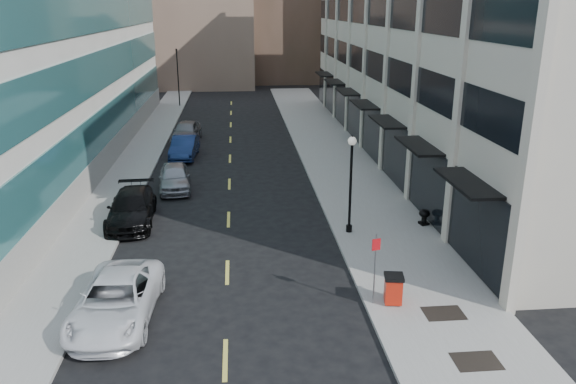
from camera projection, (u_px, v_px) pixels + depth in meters
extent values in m
cube|color=gray|center=(350.00, 180.00, 34.96)|extent=(5.00, 80.00, 0.15)
cube|color=gray|center=(121.00, 186.00, 33.74)|extent=(3.00, 80.00, 0.15)
cube|color=#B6AC9A|center=(468.00, 26.00, 39.57)|extent=(14.00, 46.00, 18.00)
cube|color=black|center=(366.00, 126.00, 41.18)|extent=(0.18, 46.00, 3.60)
cube|color=black|center=(369.00, 63.00, 39.76)|extent=(0.12, 46.00, 1.80)
cube|color=black|center=(371.00, 11.00, 38.65)|extent=(0.12, 46.00, 1.80)
cube|color=#B6AC9A|center=(542.00, 53.00, 17.24)|extent=(0.35, 0.60, 18.00)
cube|color=#B6AC9A|center=(466.00, 41.00, 22.91)|extent=(0.35, 0.60, 18.00)
cube|color=#B6AC9A|center=(420.00, 34.00, 28.57)|extent=(0.35, 0.60, 18.00)
cube|color=#B6AC9A|center=(389.00, 29.00, 34.24)|extent=(0.35, 0.60, 18.00)
cube|color=#B6AC9A|center=(367.00, 26.00, 39.91)|extent=(0.35, 0.60, 18.00)
cube|color=#B6AC9A|center=(350.00, 23.00, 45.58)|extent=(0.35, 0.60, 18.00)
cube|color=#B6AC9A|center=(337.00, 21.00, 51.24)|extent=(0.35, 0.60, 18.00)
cube|color=#B6AC9A|center=(327.00, 20.00, 56.91)|extent=(0.35, 0.60, 18.00)
cube|color=black|center=(467.00, 183.00, 21.63)|extent=(1.30, 4.00, 0.12)
cube|color=black|center=(418.00, 146.00, 27.30)|extent=(1.30, 4.00, 0.12)
cube|color=black|center=(387.00, 122.00, 32.97)|extent=(1.30, 4.00, 0.12)
cube|color=black|center=(364.00, 105.00, 38.63)|extent=(1.30, 4.00, 0.12)
cube|color=black|center=(347.00, 92.00, 44.30)|extent=(1.30, 4.00, 0.12)
cube|color=black|center=(335.00, 82.00, 49.97)|extent=(1.30, 4.00, 0.12)
cube|color=black|center=(324.00, 74.00, 55.64)|extent=(1.30, 4.00, 0.12)
cube|color=gray|center=(118.00, 146.00, 39.96)|extent=(0.20, 46.00, 1.80)
cube|color=#307072|center=(115.00, 116.00, 39.30)|extent=(0.14, 45.60, 2.40)
cube|color=#307072|center=(109.00, 65.00, 38.19)|extent=(0.14, 45.60, 2.40)
cube|color=#307072|center=(104.00, 12.00, 37.08)|extent=(0.14, 45.60, 2.40)
cube|color=#856A57|center=(136.00, 1.00, 84.41)|extent=(12.00, 14.00, 22.00)
cube|color=#B6AC9A|center=(362.00, 8.00, 76.18)|extent=(10.00, 14.00, 20.00)
cube|color=black|center=(476.00, 361.00, 17.00)|extent=(1.40, 1.00, 0.01)
cube|color=black|center=(444.00, 313.00, 19.64)|extent=(1.40, 1.00, 0.01)
cube|color=#D8CC4C|center=(225.00, 359.00, 17.33)|extent=(0.15, 2.20, 0.01)
cube|color=#D8CC4C|center=(227.00, 272.00, 22.99)|extent=(0.15, 2.20, 0.01)
cube|color=#D8CC4C|center=(229.00, 219.00, 28.66)|extent=(0.15, 2.20, 0.01)
cube|color=#D8CC4C|center=(229.00, 184.00, 34.33)|extent=(0.15, 2.20, 0.01)
cube|color=#D8CC4C|center=(230.00, 159.00, 40.00)|extent=(0.15, 2.20, 0.01)
cube|color=#D8CC4C|center=(230.00, 140.00, 45.66)|extent=(0.15, 2.20, 0.01)
cube|color=#D8CC4C|center=(231.00, 125.00, 51.33)|extent=(0.15, 2.20, 0.01)
cube|color=#D8CC4C|center=(231.00, 113.00, 57.00)|extent=(0.15, 2.20, 0.01)
cube|color=#D8CC4C|center=(231.00, 103.00, 62.67)|extent=(0.15, 2.20, 0.01)
cylinder|color=black|center=(178.00, 79.00, 59.35)|extent=(0.12, 0.12, 6.00)
imported|color=black|center=(176.00, 50.00, 58.40)|extent=(0.66, 0.66, 1.98)
imported|color=white|center=(116.00, 300.00, 19.29)|extent=(2.81, 5.66, 1.54)
imported|color=black|center=(132.00, 208.00, 28.00)|extent=(2.46, 5.48, 1.56)
imported|color=#92969A|center=(174.00, 177.00, 33.12)|extent=(2.26, 4.63, 1.52)
imported|color=navy|center=(184.00, 147.00, 40.11)|extent=(1.93, 4.79, 1.55)
imported|color=slate|center=(186.00, 131.00, 44.88)|extent=(2.44, 4.97, 1.63)
cube|color=red|center=(393.00, 290.00, 20.17)|extent=(0.69, 0.69, 0.97)
cube|color=black|center=(394.00, 277.00, 20.00)|extent=(0.78, 0.78, 0.12)
cylinder|color=black|center=(385.00, 296.00, 20.59)|extent=(0.06, 0.21, 0.21)
cylinder|color=black|center=(395.00, 296.00, 20.62)|extent=(0.06, 0.21, 0.21)
cylinder|color=black|center=(349.00, 228.00, 26.69)|extent=(0.29, 0.29, 0.32)
cylinder|color=black|center=(350.00, 187.00, 26.04)|extent=(0.13, 0.13, 4.11)
sphere|color=silver|center=(352.00, 141.00, 25.34)|extent=(0.39, 0.39, 0.39)
cone|color=black|center=(352.00, 136.00, 25.27)|extent=(0.11, 0.11, 0.16)
cylinder|color=slate|center=(375.00, 269.00, 19.90)|extent=(0.05, 0.05, 2.71)
cube|color=#AB0B11|center=(376.00, 245.00, 19.58)|extent=(0.31, 0.10, 0.43)
cube|color=black|center=(424.00, 223.00, 27.61)|extent=(0.51, 0.51, 0.12)
cylinder|color=black|center=(424.00, 219.00, 27.53)|extent=(0.26, 0.26, 0.40)
ellipsoid|color=black|center=(425.00, 213.00, 27.44)|extent=(0.55, 0.55, 0.39)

